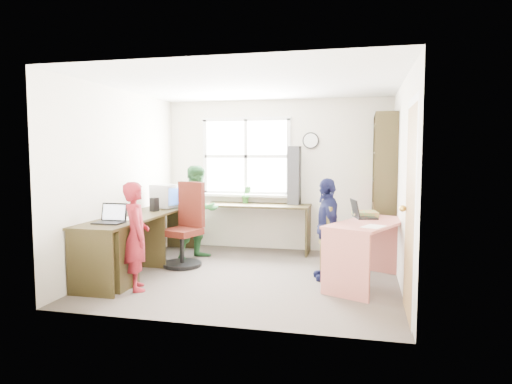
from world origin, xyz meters
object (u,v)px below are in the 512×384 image
person_navy (327,229)px  person_green (199,212)px  cd_tower (294,176)px  l_desk (146,240)px  wooden_chair (334,239)px  bookshelf (384,192)px  swivel_chair (186,230)px  potted_plant (246,195)px  person_red (136,236)px  crt_monitor (166,196)px  laptop_left (111,218)px  right_desk (369,239)px  laptop_right (361,214)px

person_navy → person_green: bearing=-124.5°
cd_tower → person_green: cd_tower is taller
l_desk → wooden_chair: 2.36m
bookshelf → swivel_chair: bookshelf is taller
potted_plant → l_desk: bearing=-115.5°
swivel_chair → bookshelf: bearing=35.9°
swivel_chair → potted_plant: (0.57, 1.17, 0.39)m
person_green → cd_tower: bearing=-27.5°
potted_plant → person_red: size_ratio=0.23×
crt_monitor → laptop_left: size_ratio=1.28×
bookshelf → laptop_left: bearing=-147.8°
person_green → swivel_chair: bearing=-151.7°
right_desk → bookshelf: 1.35m
wooden_chair → laptop_right: laptop_right is taller
potted_plant → person_red: person_red is taller
bookshelf → swivel_chair: bearing=-162.4°
swivel_chair → crt_monitor: 0.69m
laptop_right → person_red: 2.72m
laptop_left → person_red: 0.39m
laptop_left → person_red: bearing=-7.5°
l_desk → cd_tower: (1.63, 1.80, 0.75)m
bookshelf → person_red: size_ratio=1.70×
bookshelf → crt_monitor: bearing=-170.3°
l_desk → laptop_right: laptop_right is taller
bookshelf → person_red: bearing=-144.1°
bookshelf → laptop_left: 3.71m
l_desk → person_green: 1.12m
l_desk → cd_tower: 2.54m
wooden_chair → laptop_left: laptop_left is taller
right_desk → person_navy: bearing=-172.8°
right_desk → crt_monitor: crt_monitor is taller
right_desk → cd_tower: 2.05m
crt_monitor → person_green: bearing=28.6°
person_red → l_desk: bearing=-18.2°
bookshelf → person_navy: 1.36m
right_desk → laptop_left: laptop_left is taller
wooden_chair → person_red: (-2.17, -0.92, 0.12)m
swivel_chair → person_red: (-0.13, -1.18, 0.12)m
swivel_chair → person_red: bearing=-77.8°
right_desk → swivel_chair: bearing=-165.0°
wooden_chair → person_green: person_green is taller
right_desk → potted_plant: (-1.89, 1.57, 0.34)m
laptop_left → laptop_right: laptop_right is taller
swivel_chair → person_green: person_green is taller
laptop_left → person_green: 1.64m
wooden_chair → bookshelf: bearing=36.7°
wooden_chair → person_navy: size_ratio=0.74×
cd_tower → person_navy: size_ratio=0.73×
person_green → person_navy: (1.92, -0.67, -0.06)m
potted_plant → right_desk: bearing=-39.7°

